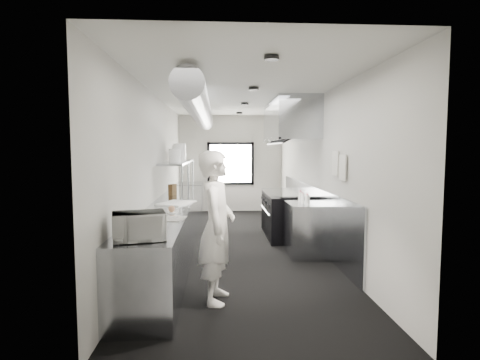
{
  "coord_description": "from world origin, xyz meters",
  "views": [
    {
      "loc": [
        -0.36,
        -6.98,
        1.82
      ],
      "look_at": [
        0.03,
        -0.2,
        1.26
      ],
      "focal_mm": 28.12,
      "sensor_mm": 36.0,
      "label": 1
    }
  ],
  "objects": [
    {
      "name": "floor",
      "position": [
        0.0,
        0.0,
        0.0
      ],
      "size": [
        3.0,
        8.0,
        0.01
      ],
      "primitive_type": "cube",
      "color": "black",
      "rests_on": "ground"
    },
    {
      "name": "ceiling",
      "position": [
        0.0,
        0.0,
        2.8
      ],
      "size": [
        3.0,
        8.0,
        0.01
      ],
      "primitive_type": "cube",
      "color": "beige",
      "rests_on": "wall_back"
    },
    {
      "name": "wall_back",
      "position": [
        0.0,
        4.0,
        1.4
      ],
      "size": [
        3.0,
        0.02,
        2.8
      ],
      "primitive_type": "cube",
      "color": "beige",
      "rests_on": "floor"
    },
    {
      "name": "wall_front",
      "position": [
        0.0,
        -4.0,
        1.4
      ],
      "size": [
        3.0,
        0.02,
        2.8
      ],
      "primitive_type": "cube",
      "color": "beige",
      "rests_on": "floor"
    },
    {
      "name": "wall_left",
      "position": [
        -1.5,
        0.0,
        1.4
      ],
      "size": [
        0.02,
        8.0,
        2.8
      ],
      "primitive_type": "cube",
      "color": "beige",
      "rests_on": "floor"
    },
    {
      "name": "wall_right",
      "position": [
        1.5,
        0.0,
        1.4
      ],
      "size": [
        0.02,
        8.0,
        2.8
      ],
      "primitive_type": "cube",
      "color": "beige",
      "rests_on": "floor"
    },
    {
      "name": "wall_cladding",
      "position": [
        1.48,
        0.3,
        0.55
      ],
      "size": [
        0.03,
        5.5,
        1.1
      ],
      "primitive_type": "cube",
      "color": "#989EA6",
      "rests_on": "wall_right"
    },
    {
      "name": "hvac_duct",
      "position": [
        -0.7,
        0.4,
        2.55
      ],
      "size": [
        0.4,
        6.4,
        0.4
      ],
      "primitive_type": "cylinder",
      "rotation": [
        1.57,
        0.0,
        0.0
      ],
      "color": "gray",
      "rests_on": "ceiling"
    },
    {
      "name": "service_window",
      "position": [
        0.0,
        3.96,
        1.4
      ],
      "size": [
        1.36,
        0.05,
        1.25
      ],
      "color": "white",
      "rests_on": "wall_back"
    },
    {
      "name": "exhaust_hood",
      "position": [
        1.1,
        0.7,
        2.39
      ],
      "size": [
        0.81,
        2.2,
        0.88
      ],
      "color": "#989EA6",
      "rests_on": "ceiling"
    },
    {
      "name": "prep_counter",
      "position": [
        -1.15,
        -0.5,
        0.45
      ],
      "size": [
        0.7,
        6.0,
        0.9
      ],
      "primitive_type": "cube",
      "color": "#989EA6",
      "rests_on": "floor"
    },
    {
      "name": "pass_shelf",
      "position": [
        -1.19,
        1.0,
        1.54
      ],
      "size": [
        0.45,
        3.0,
        0.68
      ],
      "color": "#989EA6",
      "rests_on": "prep_counter"
    },
    {
      "name": "range",
      "position": [
        1.04,
        0.7,
        0.47
      ],
      "size": [
        0.88,
        1.6,
        0.94
      ],
      "color": "black",
      "rests_on": "floor"
    },
    {
      "name": "bottle_station",
      "position": [
        1.15,
        -0.7,
        0.45
      ],
      "size": [
        0.65,
        0.8,
        0.9
      ],
      "primitive_type": "cube",
      "color": "#989EA6",
      "rests_on": "floor"
    },
    {
      "name": "far_work_table",
      "position": [
        -1.15,
        3.2,
        0.45
      ],
      "size": [
        0.7,
        1.2,
        0.9
      ],
      "primitive_type": "cube",
      "color": "#989EA6",
      "rests_on": "floor"
    },
    {
      "name": "notice_sheet_a",
      "position": [
        1.47,
        -1.2,
        1.6
      ],
      "size": [
        0.02,
        0.28,
        0.38
      ],
      "primitive_type": "cube",
      "color": "white",
      "rests_on": "wall_right"
    },
    {
      "name": "notice_sheet_b",
      "position": [
        1.47,
        -1.55,
        1.55
      ],
      "size": [
        0.02,
        0.28,
        0.38
      ],
      "primitive_type": "cube",
      "color": "white",
      "rests_on": "wall_right"
    },
    {
      "name": "line_cook",
      "position": [
        -0.38,
        -2.57,
        0.9
      ],
      "size": [
        0.5,
        0.7,
        1.8
      ],
      "primitive_type": "imported",
      "rotation": [
        0.0,
        0.0,
        1.46
      ],
      "color": "white",
      "rests_on": "floor"
    },
    {
      "name": "microwave",
      "position": [
        -1.17,
        -3.18,
        1.04
      ],
      "size": [
        0.56,
        0.48,
        0.29
      ],
      "primitive_type": "imported",
      "rotation": [
        0.0,
        0.0,
        0.27
      ],
      "color": "silver",
      "rests_on": "prep_counter"
    },
    {
      "name": "deli_tub_a",
      "position": [
        -1.34,
        -2.38,
        0.95
      ],
      "size": [
        0.15,
        0.15,
        0.1
      ],
      "primitive_type": "cylinder",
      "rotation": [
        0.0,
        0.0,
        0.12
      ],
      "color": "#B3BEAF",
      "rests_on": "prep_counter"
    },
    {
      "name": "deli_tub_b",
      "position": [
        -1.28,
        -2.65,
        0.94
      ],
      "size": [
        0.16,
        0.16,
        0.09
      ],
      "primitive_type": "cylinder",
      "rotation": [
        0.0,
        0.0,
        -0.37
      ],
      "color": "#B3BEAF",
      "rests_on": "prep_counter"
    },
    {
      "name": "newspaper",
      "position": [
        -0.97,
        -2.03,
        0.9
      ],
      "size": [
        0.37,
        0.43,
        0.01
      ],
      "primitive_type": "cube",
      "rotation": [
        0.0,
        0.0,
        -0.19
      ],
      "color": "silver",
      "rests_on": "prep_counter"
    },
    {
      "name": "small_plate",
      "position": [
        -1.04,
        -1.58,
        0.91
      ],
      "size": [
        0.18,
        0.18,
        0.01
      ],
      "primitive_type": "cylinder",
      "rotation": [
        0.0,
        0.0,
        -0.08
      ],
      "color": "white",
      "rests_on": "prep_counter"
    },
    {
      "name": "pastry",
      "position": [
        -1.04,
        -1.58,
        0.96
      ],
      "size": [
        0.1,
        0.1,
        0.1
      ],
      "primitive_type": "sphere",
      "color": "tan",
      "rests_on": "small_plate"
    },
    {
      "name": "cutting_board",
      "position": [
        -1.08,
        -0.62,
        0.91
      ],
      "size": [
        0.68,
        0.76,
        0.02
      ],
      "primitive_type": "cube",
      "rotation": [
        0.0,
        0.0,
        -0.43
      ],
      "color": "white",
      "rests_on": "prep_counter"
    },
    {
      "name": "knife_block",
      "position": [
        -1.28,
        0.58,
        1.01
      ],
      "size": [
        0.16,
        0.22,
        0.22
      ],
      "primitive_type": "cube",
      "rotation": [
        0.0,
        0.0,
        -0.36
      ],
      "color": "#4C371B",
      "rests_on": "prep_counter"
    },
    {
      "name": "plate_stack_a",
      "position": [
        -1.19,
        0.24,
        1.7
      ],
      "size": [
        0.29,
        0.29,
        0.26
      ],
      "primitive_type": "cylinder",
      "rotation": [
        0.0,
        0.0,
        -0.38
      ],
      "color": "white",
      "rests_on": "pass_shelf"
    },
    {
      "name": "plate_stack_b",
      "position": [
        -1.17,
        0.8,
        1.74
      ],
      "size": [
        0.29,
        0.29,
        0.33
      ],
      "primitive_type": "cylinder",
      "rotation": [
        0.0,
        0.0,
        -0.14
      ],
      "color": "white",
      "rests_on": "pass_shelf"
    },
    {
      "name": "plate_stack_c",
      "position": [
        -1.19,
        1.23,
        1.76
      ],
      "size": [
        0.34,
        0.34,
        0.37
      ],
      "primitive_type": "cylinder",
      "rotation": [
        0.0,
        0.0,
        0.34
      ],
      "color": "white",
      "rests_on": "pass_shelf"
    },
    {
      "name": "plate_stack_d",
      "position": [
        -1.21,
        1.57,
        1.74
      ],
      "size": [
        0.28,
        0.28,
        0.33
      ],
      "primitive_type": "cylinder",
      "rotation": [
        0.0,
        0.0,
        0.39
      ],
      "color": "white",
      "rests_on": "pass_shelf"
    },
    {
      "name": "squeeze_bottle_a",
      "position": [
        1.1,
        -0.98,
        0.99
      ],
      "size": [
        0.06,
        0.06,
        0.17
      ],
      "primitive_type": "cylinder",
      "rotation": [
        0.0,
        0.0,
        -0.06
      ],
      "color": "white",
      "rests_on": "bottle_station"
    },
    {
      "name": "squeeze_bottle_b",
      "position": [
        1.11,
        -0.85,
        0.98
      ],
      "size": [
        0.06,
        0.06,
        0.17
      ],
      "primitive_type": "cylinder",
      "rotation": [
        0.0,
        0.0,
        0.03
      ],
      "color": "white",
      "rests_on": "bottle_station"
    },
    {
      "name": "squeeze_bottle_c",
      "position": [
        1.07,
        -0.73,
        0.99
      ],
      "size": [
        0.07,
        0.07,
        0.18
      ],
      "primitive_type": "cylinder",
      "rotation": [
        0.0,
        0.0,
        0.27
      ],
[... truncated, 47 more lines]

